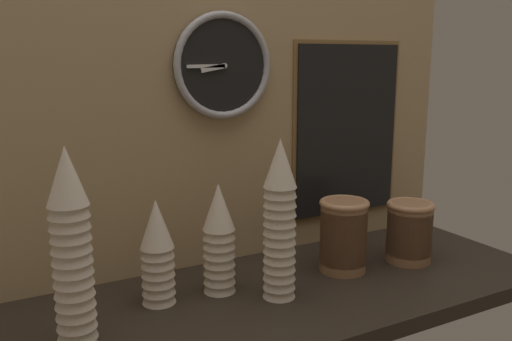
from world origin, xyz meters
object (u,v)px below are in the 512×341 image
cup_stack_left (72,251)px  cup_stack_center_left (157,252)px  bowl_stack_right (343,234)px  cup_stack_center_right (280,220)px  cup_stack_center (219,238)px  menu_board (347,130)px  bowl_stack_far_right (409,230)px  wall_clock (223,66)px

cup_stack_left → cup_stack_center_left: bearing=30.1°
bowl_stack_right → cup_stack_center_right: bearing=-166.0°
cup_stack_center → bowl_stack_right: cup_stack_center is taller
cup_stack_center_right → menu_board: 52.24cm
cup_stack_center_left → bowl_stack_right: (50.96, -5.00, -2.30)cm
cup_stack_center → bowl_stack_far_right: cup_stack_center is taller
bowl_stack_right → wall_clock: wall_clock is taller
cup_stack_center_left → cup_stack_center: 15.54cm
cup_stack_center_right → cup_stack_left: (-48.10, -1.28, 1.15)cm
menu_board → bowl_stack_right: bearing=-128.2°
cup_stack_center_right → cup_stack_left: size_ratio=0.94×
wall_clock → cup_stack_left: bearing=-148.6°
cup_stack_center_right → menu_board: menu_board is taller
cup_stack_left → cup_stack_center: size_ratio=1.50×
cup_stack_center_right → wall_clock: (-1.69, 27.06, 35.84)cm
cup_stack_center_right → cup_stack_left: cup_stack_left is taller
cup_stack_left → bowl_stack_far_right: (93.04, 3.81, -11.59)cm
bowl_stack_far_right → menu_board: size_ratio=0.32×
cup_stack_center → cup_stack_center_left: bearing=175.8°
bowl_stack_right → bowl_stack_far_right: size_ratio=1.14×
bowl_stack_right → bowl_stack_far_right: bearing=-9.3°
cup_stack_center → cup_stack_left: bearing=-163.1°
bowl_stack_far_right → menu_board: (-3.66, 25.42, 26.08)cm
cup_stack_center_right → bowl_stack_far_right: size_ratio=2.24×
bowl_stack_right → bowl_stack_far_right: bowl_stack_right is taller
cup_stack_center_right → cup_stack_center_left: size_ratio=1.54×
cup_stack_center_right → bowl_stack_far_right: cup_stack_center_right is taller
bowl_stack_right → bowl_stack_far_right: 21.26cm
cup_stack_center → bowl_stack_right: (35.50, -3.87, -3.45)cm
cup_stack_left → cup_stack_center: cup_stack_left is taller
bowl_stack_right → menu_board: bearing=51.8°
menu_board → cup_stack_center: bearing=-161.1°
cup_stack_center_left → cup_stack_center: bearing=-4.2°
cup_stack_left → cup_stack_center_right: bearing=1.5°
cup_stack_center_right → cup_stack_center: cup_stack_center_right is taller
bowl_stack_right → wall_clock: bearing=140.6°
cup_stack_center → menu_board: (52.79, 18.11, 21.39)cm
cup_stack_center_right → wall_clock: wall_clock is taller
cup_stack_center_left → bowl_stack_right: size_ratio=1.27×
cup_stack_center_left → menu_board: (68.24, 16.98, 22.54)cm
cup_stack_center_right → bowl_stack_right: 26.38cm
cup_stack_center_right → bowl_stack_far_right: bearing=3.2°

